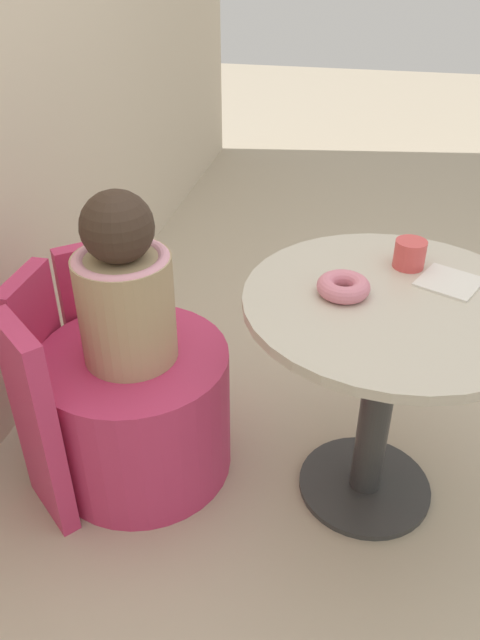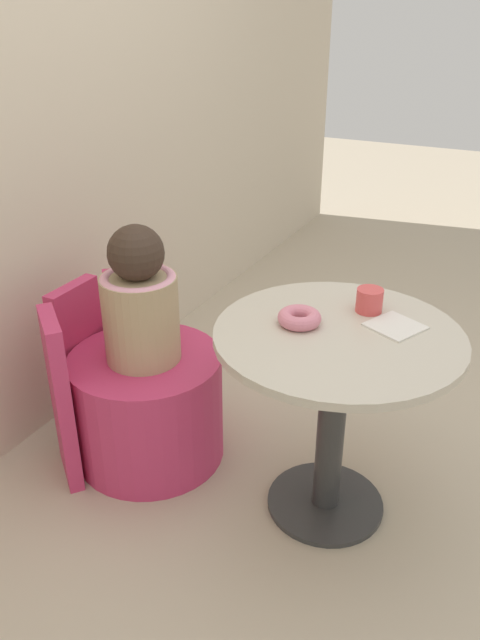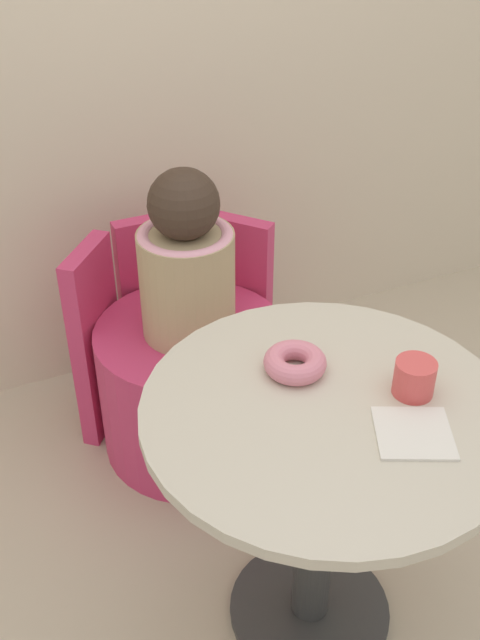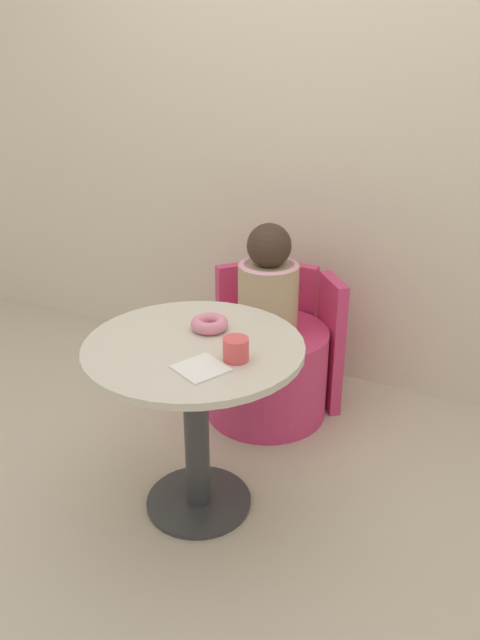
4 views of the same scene
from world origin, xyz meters
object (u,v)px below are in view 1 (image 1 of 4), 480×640
object	(u,v)px
cup	(410,254)
tub_chair	(139,411)
round_table	(385,354)
donut	(343,286)
child_figure	(124,288)

from	to	relation	value
cup	tub_chair	bearing A→B (deg)	106.07
round_table	donut	bearing A→B (deg)	92.17
round_table	donut	xyz separation A→B (m)	(-0.00, 0.12, 0.19)
donut	cup	bearing A→B (deg)	-41.49
round_table	cup	size ratio (longest dim) A/B	8.97
donut	cup	distance (m)	0.23
donut	tub_chair	bearing A→B (deg)	92.88
child_figure	donut	bearing A→B (deg)	-87.12
tub_chair	cup	xyz separation A→B (m)	(0.20, -0.70, 0.48)
round_table	donut	distance (m)	0.22
round_table	cup	distance (m)	0.27
donut	cup	xyz separation A→B (m)	(0.17, -0.15, 0.02)
tub_chair	round_table	bearing A→B (deg)	-87.25
donut	cup	world-z (taller)	cup
tub_chair	child_figure	size ratio (longest dim) A/B	1.13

